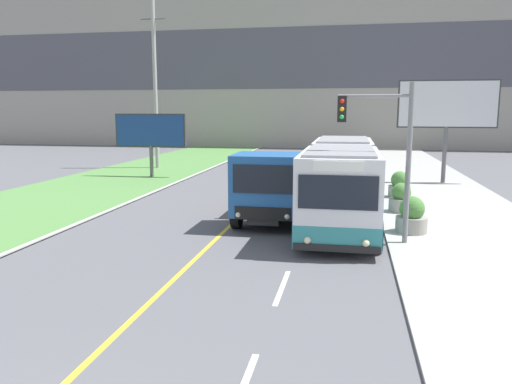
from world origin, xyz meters
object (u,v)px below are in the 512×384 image
Objects in this scene: billboard_small at (151,132)px; planter_round_second at (401,199)px; utility_pole_far at (155,84)px; planter_round_third at (400,186)px; dump_truck at (272,188)px; traffic_light_mast at (385,142)px; billboard_large at (447,107)px; city_bus at (341,180)px; planter_round_near at (412,217)px.

billboard_small is 3.83× the size of planter_round_second.
planter_round_second is (14.40, -8.72, -2.23)m from billboard_small.
utility_pole_far reaches higher than planter_round_second.
billboard_small is at bearing 160.62° from planter_round_third.
planter_round_third is (14.67, -5.16, -2.21)m from billboard_small.
dump_truck is 20.05m from utility_pole_far.
billboard_large is at bearing 73.15° from traffic_light_mast.
billboard_small reaches higher than city_bus.
billboard_small is at bearing -72.42° from utility_pole_far.
planter_round_third is (-2.91, -5.42, -3.74)m from billboard_large.
utility_pole_far is 9.97× the size of planter_round_second.
planter_round_third is at bearing 49.86° from dump_truck.
dump_truck is 1.16× the size of billboard_large.
planter_round_second is at bearing -109.49° from billboard_large.
dump_truck is at bearing -125.00° from billboard_large.
city_bus is at bearing 25.78° from dump_truck.
billboard_small is at bearing 148.80° from planter_round_second.
traffic_light_mast reaches higher than planter_round_third.
traffic_light_mast is 19.14m from billboard_small.
billboard_small is 3.67× the size of planter_round_third.
traffic_light_mast is 14.64m from billboard_large.
dump_truck is 0.57× the size of utility_pole_far.
planter_round_near is (4.95, -0.96, -0.69)m from dump_truck.
planter_round_second is (15.92, -13.50, -5.40)m from utility_pole_far.
billboard_large is at bearing 55.00° from dump_truck.
city_bus is at bearing -47.78° from utility_pole_far.
traffic_light_mast is at bearing -69.27° from city_bus.
billboard_large is (4.23, 13.97, 1.13)m from traffic_light_mast.
billboard_large is at bearing 70.51° from planter_round_second.
traffic_light_mast reaches higher than city_bus.
city_bus reaches higher than dump_truck.
billboard_small reaches higher than planter_round_near.
utility_pole_far is at bearing 166.71° from billboard_large.
city_bus is 2.92m from planter_round_second.
planter_round_second is at bearing 90.21° from planter_round_near.
planter_round_third is at bearing 81.24° from traffic_light_mast.
utility_pole_far is 9.55× the size of planter_round_third.
planter_round_near reaches higher than planter_round_second.
billboard_small is (-17.58, -0.26, -1.53)m from billboard_large.
billboard_large is 7.20m from planter_round_third.
billboard_large reaches higher than billboard_small.
city_bus is 3.37m from planter_round_near.
city_bus is 2.54× the size of billboard_small.
planter_round_near is at bearing -104.16° from billboard_large.
planter_round_near is at bearing -46.97° from utility_pole_far.
dump_truck is 8.10m from planter_round_third.
utility_pole_far reaches higher than billboard_large.
dump_truck is at bearing -55.72° from utility_pole_far.
traffic_light_mast is 4.03× the size of planter_round_near.
city_bus is at bearing -150.09° from planter_round_second.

